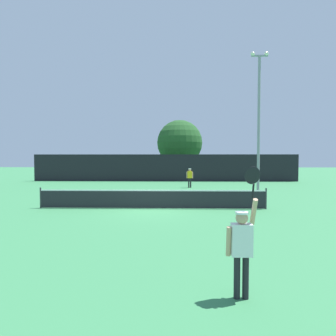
{
  "coord_description": "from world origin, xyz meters",
  "views": [
    {
      "loc": [
        1.22,
        -14.62,
        2.64
      ],
      "look_at": [
        0.73,
        3.2,
        1.97
      ],
      "focal_mm": 30.64,
      "sensor_mm": 36.0,
      "label": 1
    }
  ],
  "objects_px": {
    "player_receiving": "(190,176)",
    "parked_car_near": "(218,171)",
    "light_pole": "(259,116)",
    "large_tree": "(180,143)",
    "player_serving": "(242,241)",
    "tennis_ball": "(156,201)"
  },
  "relations": [
    {
      "from": "light_pole",
      "to": "parked_car_near",
      "type": "bearing_deg",
      "value": 89.35
    },
    {
      "from": "player_receiving",
      "to": "parked_car_near",
      "type": "bearing_deg",
      "value": -107.1
    },
    {
      "from": "tennis_ball",
      "to": "light_pole",
      "type": "bearing_deg",
      "value": 20.71
    },
    {
      "from": "light_pole",
      "to": "large_tree",
      "type": "relative_size",
      "value": 1.31
    },
    {
      "from": "player_serving",
      "to": "player_receiving",
      "type": "height_order",
      "value": "player_serving"
    },
    {
      "from": "tennis_ball",
      "to": "large_tree",
      "type": "relative_size",
      "value": 0.01
    },
    {
      "from": "large_tree",
      "to": "parked_car_near",
      "type": "bearing_deg",
      "value": 30.23
    },
    {
      "from": "player_serving",
      "to": "player_receiving",
      "type": "xyz_separation_m",
      "value": [
        -0.02,
        19.51,
        -0.06
      ]
    },
    {
      "from": "player_receiving",
      "to": "tennis_ball",
      "type": "distance_m",
      "value": 8.33
    },
    {
      "from": "light_pole",
      "to": "parked_car_near",
      "type": "height_order",
      "value": "light_pole"
    },
    {
      "from": "player_receiving",
      "to": "light_pole",
      "type": "xyz_separation_m",
      "value": [
        4.34,
        -5.4,
        4.38
      ]
    },
    {
      "from": "player_receiving",
      "to": "parked_car_near",
      "type": "height_order",
      "value": "parked_car_near"
    },
    {
      "from": "light_pole",
      "to": "large_tree",
      "type": "xyz_separation_m",
      "value": [
        -5.06,
        17.17,
        -0.93
      ]
    },
    {
      "from": "large_tree",
      "to": "player_receiving",
      "type": "bearing_deg",
      "value": -86.52
    },
    {
      "from": "large_tree",
      "to": "parked_car_near",
      "type": "height_order",
      "value": "large_tree"
    },
    {
      "from": "player_receiving",
      "to": "parked_car_near",
      "type": "xyz_separation_m",
      "value": [
        4.57,
        14.86,
        -0.25
      ]
    },
    {
      "from": "player_receiving",
      "to": "light_pole",
      "type": "bearing_deg",
      "value": 128.83
    },
    {
      "from": "player_serving",
      "to": "large_tree",
      "type": "distance_m",
      "value": 31.48
    },
    {
      "from": "player_serving",
      "to": "light_pole",
      "type": "xyz_separation_m",
      "value": [
        4.32,
        14.11,
        4.32
      ]
    },
    {
      "from": "light_pole",
      "to": "player_serving",
      "type": "bearing_deg",
      "value": -107.02
    },
    {
      "from": "parked_car_near",
      "to": "tennis_ball",
      "type": "bearing_deg",
      "value": -102.5
    },
    {
      "from": "player_serving",
      "to": "tennis_ball",
      "type": "xyz_separation_m",
      "value": [
        -2.39,
        11.58,
        -1.05
      ]
    }
  ]
}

